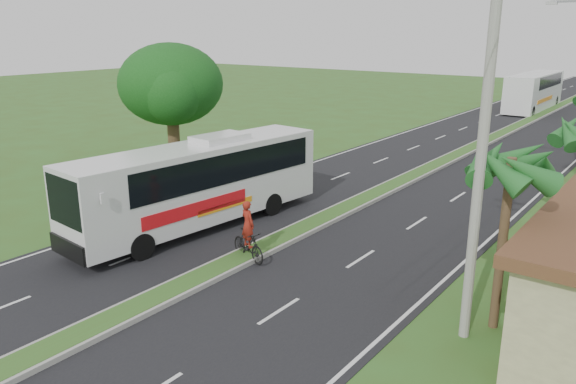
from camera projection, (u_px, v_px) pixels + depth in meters
The scene contains 11 objects.
ground at pixel (198, 282), 19.07m from camera, with size 180.00×180.00×0.00m, color #39531E.
road_asphalt at pixel (432, 168), 34.47m from camera, with size 14.00×160.00×0.02m, color black.
median_strip at pixel (432, 167), 34.44m from camera, with size 1.20×160.00×0.18m.
lane_edge_left at pixel (339, 154), 38.31m from camera, with size 0.12×160.00×0.01m, color silver.
lane_edge_right at pixel (548, 186), 30.63m from camera, with size 0.12×160.00×0.01m, color silver.
palm_verge_a at pixel (511, 167), 14.89m from camera, with size 2.40×2.40×5.45m.
shade_tree at pixel (170, 87), 32.31m from camera, with size 6.30×6.00×7.54m.
utility_pole_a at pixel (483, 136), 14.15m from camera, with size 1.60×0.28×11.00m.
coach_bus_main at pixel (201, 179), 23.77m from camera, with size 3.62×12.21×3.89m.
coach_bus_far at pixel (534, 89), 58.63m from camera, with size 2.89×12.95×3.77m.
motorcyclist at pixel (248, 240), 20.61m from camera, with size 2.02×1.08×2.31m.
Camera 1 is at (12.88, -12.16, 8.29)m, focal length 35.00 mm.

